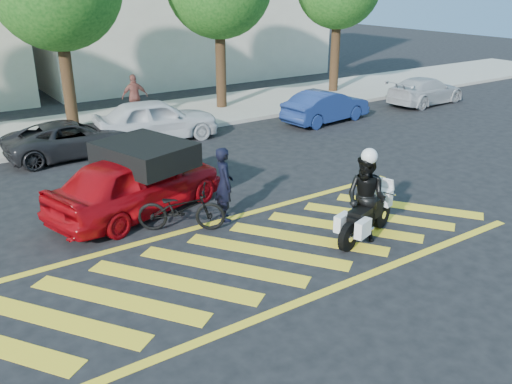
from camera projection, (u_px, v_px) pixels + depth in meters
ground at (247, 258)px, 11.26m from camera, size 90.00×90.00×0.00m
sidewalk at (74, 130)px, 20.48m from camera, size 60.00×5.00×0.15m
crosswalk at (246, 258)px, 11.24m from camera, size 12.33×4.00×0.01m
officer_bike at (224, 184)px, 12.77m from camera, size 0.58×0.74×1.80m
bicycle at (181, 209)px, 12.35m from camera, size 2.06×1.67×1.05m
police_motorcycle at (365, 218)px, 11.92m from camera, size 2.10×1.01×0.95m
officer_moto at (366, 198)px, 11.75m from camera, size 0.98×1.12×1.94m
red_convertible at (137, 183)px, 13.19m from camera, size 4.88×3.06×1.55m
parked_mid_left at (72, 138)px, 17.54m from camera, size 4.24×2.05×1.16m
parked_mid_right at (156, 120)px, 19.19m from camera, size 4.56×2.30×1.49m
parked_right at (326, 106)px, 21.65m from camera, size 4.00×1.78×1.28m
parked_far_right at (426, 91)px, 24.78m from camera, size 4.31×2.00×1.22m
pedestrian_right at (135, 97)px, 21.50m from camera, size 1.08×0.57×1.76m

